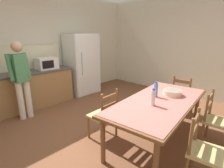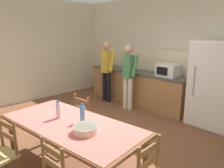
# 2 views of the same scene
# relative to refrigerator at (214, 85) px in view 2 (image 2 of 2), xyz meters

# --- Properties ---
(ground_plane) EXTENTS (8.32, 8.32, 0.00)m
(ground_plane) POSITION_rel_refrigerator_xyz_m (-1.18, -2.19, -0.91)
(ground_plane) COLOR brown
(wall_back) EXTENTS (6.52, 0.12, 2.90)m
(wall_back) POSITION_rel_refrigerator_xyz_m (-1.18, 0.47, 0.54)
(wall_back) COLOR beige
(wall_back) RESTS_ON ground
(wall_left) EXTENTS (0.12, 5.20, 2.90)m
(wall_left) POSITION_rel_refrigerator_xyz_m (-4.44, -2.19, 0.54)
(wall_left) COLOR beige
(wall_left) RESTS_ON ground
(kitchen_counter) EXTENTS (3.11, 0.66, 0.92)m
(kitchen_counter) POSITION_rel_refrigerator_xyz_m (-2.10, 0.04, -0.45)
(kitchen_counter) COLOR #9E7042
(kitchen_counter) RESTS_ON ground
(counter_splashback) EXTENTS (3.07, 0.03, 0.60)m
(counter_splashback) POSITION_rel_refrigerator_xyz_m (-2.10, 0.35, 0.31)
(counter_splashback) COLOR beige
(counter_splashback) RESTS_ON kitchen_counter
(refrigerator) EXTENTS (0.89, 0.73, 1.81)m
(refrigerator) POSITION_rel_refrigerator_xyz_m (0.00, 0.00, 0.00)
(refrigerator) COLOR white
(refrigerator) RESTS_ON ground
(microwave) EXTENTS (0.50, 0.39, 0.30)m
(microwave) POSITION_rel_refrigerator_xyz_m (-1.12, 0.02, 0.16)
(microwave) COLOR white
(microwave) RESTS_ON kitchen_counter
(dining_table) EXTENTS (2.26, 1.23, 0.76)m
(dining_table) POSITION_rel_refrigerator_xyz_m (-0.71, -3.05, -0.22)
(dining_table) COLOR brown
(dining_table) RESTS_ON ground
(bottle_near_centre) EXTENTS (0.07, 0.07, 0.27)m
(bottle_near_centre) POSITION_rel_refrigerator_xyz_m (-0.98, -3.08, -0.02)
(bottle_near_centre) COLOR silver
(bottle_near_centre) RESTS_ON dining_table
(bottle_off_centre) EXTENTS (0.07, 0.07, 0.27)m
(bottle_off_centre) POSITION_rel_refrigerator_xyz_m (-0.62, -2.92, -0.02)
(bottle_off_centre) COLOR #4C8ED6
(bottle_off_centre) RESTS_ON dining_table
(serving_bowl) EXTENTS (0.32, 0.32, 0.09)m
(serving_bowl) POSITION_rel_refrigerator_xyz_m (-0.33, -3.08, -0.10)
(serving_bowl) COLOR beige
(serving_bowl) RESTS_ON dining_table
(chair_side_near_left) EXTENTS (0.48, 0.46, 0.91)m
(chair_side_near_left) POSITION_rel_refrigerator_xyz_m (-1.11, -3.89, -0.46)
(chair_side_near_left) COLOR brown
(chair_side_near_left) RESTS_ON ground
(chair_side_far_left) EXTENTS (0.44, 0.42, 0.91)m
(chair_side_far_left) POSITION_rel_refrigerator_xyz_m (-1.29, -2.33, -0.46)
(chair_side_far_left) COLOR brown
(chair_side_far_left) RESTS_ON ground
(person_at_sink) EXTENTS (0.43, 0.30, 1.73)m
(person_at_sink) POSITION_rel_refrigerator_xyz_m (-2.79, -0.48, 0.06)
(person_at_sink) COLOR black
(person_at_sink) RESTS_ON ground
(person_at_counter) EXTENTS (0.42, 0.29, 1.67)m
(person_at_counter) POSITION_rel_refrigerator_xyz_m (-1.95, -0.50, 0.03)
(person_at_counter) COLOR silver
(person_at_counter) RESTS_ON ground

